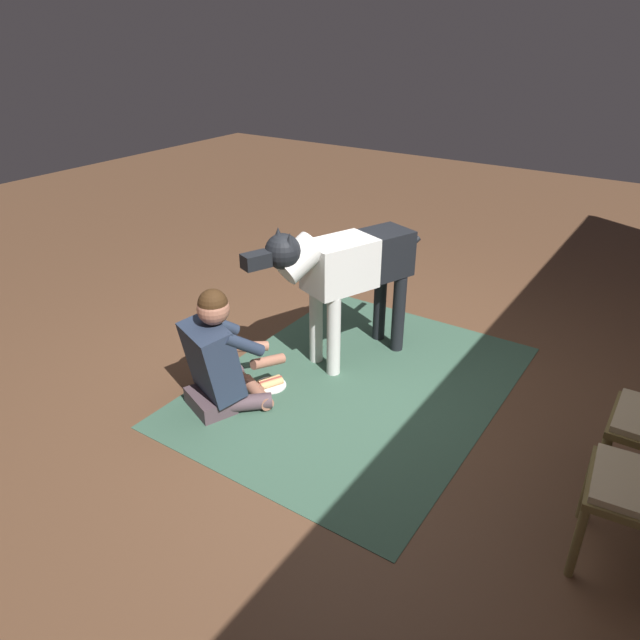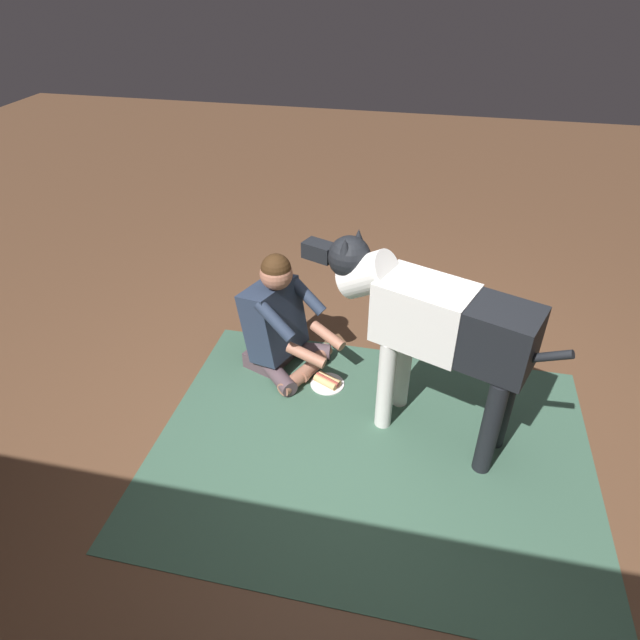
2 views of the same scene
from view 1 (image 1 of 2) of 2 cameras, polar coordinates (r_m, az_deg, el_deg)
name	(u,v)px [view 1 (image 1 of 2)]	position (r m, az deg, el deg)	size (l,w,h in m)	color
ground_plane	(341,379)	(4.37, 2.02, -5.79)	(15.31, 15.31, 0.00)	brown
area_rug	(357,384)	(4.31, 3.59, -6.23)	(2.52, 1.92, 0.01)	#395A47
person_sitting_on_floor	(219,359)	(3.97, -9.76, -3.79)	(0.72, 0.61, 0.87)	#503E44
large_dog	(346,269)	(4.27, 2.52, 5.00)	(1.46, 0.69, 1.15)	silver
hot_dog_on_plate	(271,383)	(4.29, -4.82, -6.13)	(0.23, 0.23, 0.06)	white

